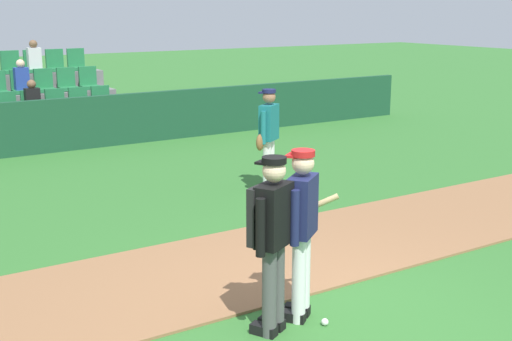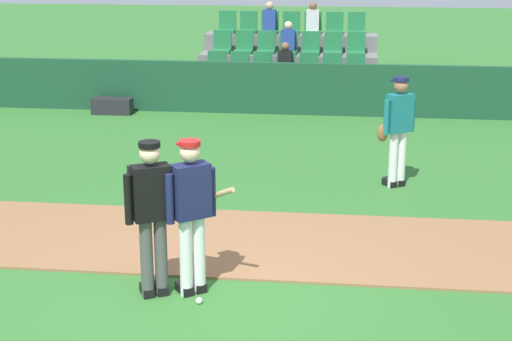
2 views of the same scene
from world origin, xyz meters
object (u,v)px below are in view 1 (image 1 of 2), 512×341
Objects in this scene: umpire_home_plate at (272,235)px; runner_teal_jersey at (268,136)px; batter_navy_jersey at (301,228)px; baseball at (325,322)px.

umpire_home_plate and runner_teal_jersey have the same top height.
umpire_home_plate is 1.00× the size of runner_teal_jersey.
batter_navy_jersey is 23.78× the size of baseball.
runner_teal_jersey is at bearing 56.83° from umpire_home_plate.
umpire_home_plate reaches higher than baseball.
batter_navy_jersey is 4.91m from runner_teal_jersey.
runner_teal_jersey is (2.85, 4.36, -0.04)m from umpire_home_plate.
umpire_home_plate is at bearing -123.17° from runner_teal_jersey.
runner_teal_jersey is at bearing 62.89° from baseball.
batter_navy_jersey is 0.43m from umpire_home_plate.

